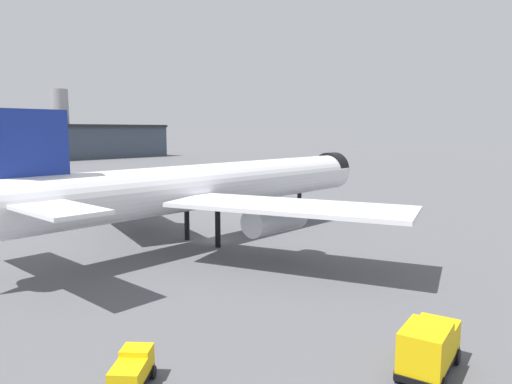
# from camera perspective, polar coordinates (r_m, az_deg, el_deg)

# --- Properties ---
(ground) EXTENTS (900.00, 900.00, 0.00)m
(ground) POSITION_cam_1_polar(r_m,az_deg,el_deg) (59.79, -5.24, -5.75)
(ground) COLOR #56565B
(airliner_near_gate) EXTENTS (58.93, 54.04, 15.42)m
(airliner_near_gate) POSITION_cam_1_polar(r_m,az_deg,el_deg) (58.50, -4.97, 0.72)
(airliner_near_gate) COLOR white
(airliner_near_gate) RESTS_ON ground
(service_truck_front) EXTENTS (5.80, 3.30, 3.00)m
(service_truck_front) POSITION_cam_1_polar(r_m,az_deg,el_deg) (29.64, 20.01, -16.96)
(service_truck_front) COLOR black
(service_truck_front) RESTS_ON ground
(baggage_tug_wing) EXTENTS (3.49, 3.31, 1.85)m
(baggage_tug_wing) POSITION_cam_1_polar(r_m,az_deg,el_deg) (27.73, -14.58, -19.93)
(baggage_tug_wing) COLOR black
(baggage_tug_wing) RESTS_ON ground
(baggage_cart_trailing) EXTENTS (2.63, 2.82, 1.82)m
(baggage_cart_trailing) POSITION_cam_1_polar(r_m,az_deg,el_deg) (92.61, -15.95, -0.69)
(baggage_cart_trailing) COLOR black
(baggage_cart_trailing) RESTS_ON ground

